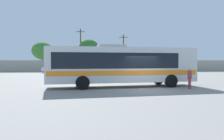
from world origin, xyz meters
TOP-DOWN VIEW (x-y plane):
  - ground_plane at (0.00, 10.00)m, footprint 300.00×300.00m
  - perimeter_wall at (0.00, 28.54)m, footprint 80.00×0.30m
  - coach_bus_silver_orange at (-1.60, 1.71)m, footprint 12.34×4.07m
  - attendant_by_bus_door at (3.54, 0.08)m, footprint 0.32×0.32m
  - parked_car_leftmost_white at (-11.39, 24.87)m, footprint 4.22×2.05m
  - parked_car_second_maroon at (-5.52, 25.11)m, footprint 4.28×2.17m
  - utility_pole_near at (2.61, 31.94)m, footprint 1.76×0.63m
  - utility_pole_far at (-6.83, 31.64)m, footprint 1.80×0.24m
  - roadside_tree_left at (-15.78, 34.99)m, footprint 4.77×4.77m
  - roadside_tree_midleft at (-5.04, 31.11)m, footprint 4.29×4.29m

SIDE VIEW (x-z plane):
  - ground_plane at x=0.00m, z-range 0.00..0.00m
  - parked_car_leftmost_white at x=-11.39m, z-range 0.05..1.48m
  - parked_car_second_maroon at x=-5.52m, z-range 0.04..1.52m
  - attendant_by_bus_door at x=3.54m, z-range 0.10..1.67m
  - perimeter_wall at x=0.00m, z-range 0.00..2.34m
  - coach_bus_silver_orange at x=-1.60m, z-range 0.12..3.56m
  - utility_pole_near at x=2.61m, z-range 0.18..8.25m
  - roadside_tree_left at x=-15.78m, z-range 1.26..7.86m
  - utility_pole_far at x=-6.83m, z-range 0.19..9.33m
  - roadside_tree_midleft at x=-5.04m, z-range 1.61..8.49m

